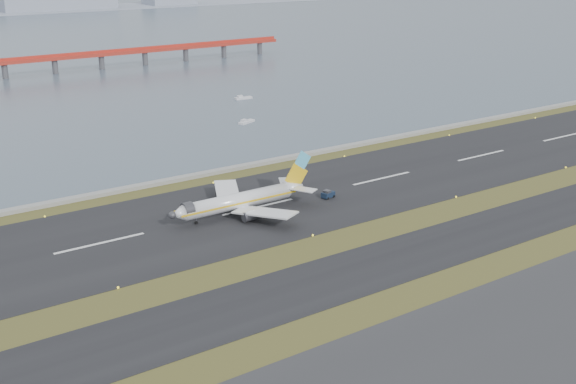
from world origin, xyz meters
The scene contains 10 objects.
ground centered at (0.00, 0.00, 0.00)m, with size 1000.00×1000.00×0.00m, color #3B4619.
apron_strip centered at (0.00, -55.00, 0.05)m, with size 1000.00×50.00×0.10m, color #2C2C2E.
taxiway_strip centered at (0.00, -12.00, 0.05)m, with size 1000.00×18.00×0.10m, color black.
runway_strip centered at (0.00, 30.00, 0.05)m, with size 1000.00×45.00×0.10m, color black.
seawall centered at (0.00, 60.00, 0.50)m, with size 1000.00×2.50×1.00m, color gray.
red_pier centered at (20.00, 250.00, 7.28)m, with size 260.00×5.00×10.20m.
airliner centered at (-5.32, 28.29, 3.46)m, with size 38.52×32.89×12.80m.
pushback_tug centered at (18.06, 25.63, 1.07)m, with size 3.79×2.70×2.20m.
workboat_near centered at (43.22, 106.45, 0.54)m, with size 7.41×4.73×1.72m.
workboat_far centered at (64.33, 143.72, 0.56)m, with size 7.49×2.96×1.77m.
Camera 1 is at (-87.49, -110.11, 60.57)m, focal length 45.00 mm.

